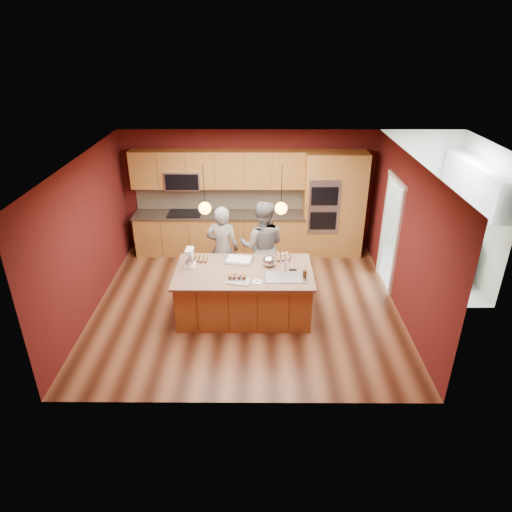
{
  "coord_description": "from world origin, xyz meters",
  "views": [
    {
      "loc": [
        0.22,
        -7.17,
        4.57
      ],
      "look_at": [
        0.18,
        -0.1,
        1.04
      ],
      "focal_mm": 32.0,
      "sensor_mm": 36.0,
      "label": 1
    }
  ],
  "objects_px": {
    "stand_mixer": "(190,259)",
    "island": "(245,292)",
    "person_right": "(262,246)",
    "person_left": "(223,249)",
    "mixing_bowl": "(269,261)"
  },
  "relations": [
    {
      "from": "island",
      "to": "stand_mixer",
      "type": "height_order",
      "value": "island"
    },
    {
      "from": "person_left",
      "to": "mixing_bowl",
      "type": "distance_m",
      "value": 1.14
    },
    {
      "from": "island",
      "to": "person_left",
      "type": "height_order",
      "value": "person_left"
    },
    {
      "from": "mixing_bowl",
      "to": "island",
      "type": "bearing_deg",
      "value": -157.05
    },
    {
      "from": "person_left",
      "to": "person_right",
      "type": "distance_m",
      "value": 0.76
    },
    {
      "from": "island",
      "to": "stand_mixer",
      "type": "bearing_deg",
      "value": 171.12
    },
    {
      "from": "person_left",
      "to": "stand_mixer",
      "type": "xyz_separation_m",
      "value": [
        -0.51,
        -0.77,
        0.17
      ]
    },
    {
      "from": "person_right",
      "to": "stand_mixer",
      "type": "distance_m",
      "value": 1.48
    },
    {
      "from": "island",
      "to": "stand_mixer",
      "type": "distance_m",
      "value": 1.12
    },
    {
      "from": "stand_mixer",
      "to": "person_right",
      "type": "bearing_deg",
      "value": 36.5
    },
    {
      "from": "stand_mixer",
      "to": "island",
      "type": "bearing_deg",
      "value": -3.69
    },
    {
      "from": "person_right",
      "to": "person_left",
      "type": "bearing_deg",
      "value": 5.5
    },
    {
      "from": "person_right",
      "to": "stand_mixer",
      "type": "relative_size",
      "value": 5.32
    },
    {
      "from": "stand_mixer",
      "to": "mixing_bowl",
      "type": "height_order",
      "value": "stand_mixer"
    },
    {
      "from": "island",
      "to": "person_left",
      "type": "relative_size",
      "value": 1.39
    }
  ]
}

